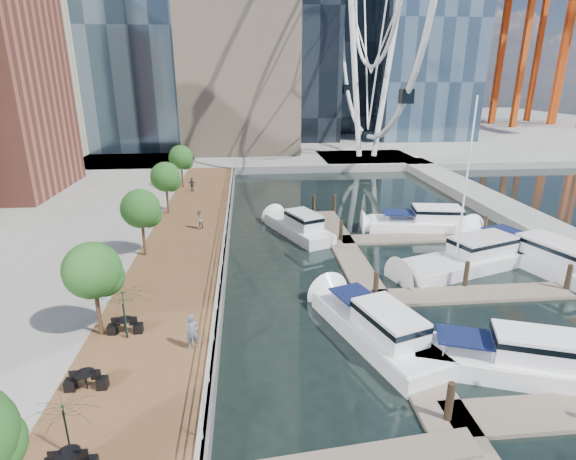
# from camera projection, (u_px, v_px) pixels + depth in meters

# --- Properties ---
(ground) EXTENTS (520.00, 520.00, 0.00)m
(ground) POSITION_uv_depth(u_px,v_px,m) (357.00, 393.00, 18.79)
(ground) COLOR black
(ground) RESTS_ON ground
(boardwalk) EXTENTS (6.00, 60.00, 1.00)m
(boardwalk) POSITION_uv_depth(u_px,v_px,m) (184.00, 255.00, 31.97)
(boardwalk) COLOR brown
(boardwalk) RESTS_ON ground
(seawall) EXTENTS (0.25, 60.00, 1.00)m
(seawall) POSITION_uv_depth(u_px,v_px,m) (226.00, 254.00, 32.23)
(seawall) COLOR #595954
(seawall) RESTS_ON ground
(land_far) EXTENTS (200.00, 114.00, 1.00)m
(land_far) POSITION_uv_depth(u_px,v_px,m) (262.00, 126.00, 114.72)
(land_far) COLOR gray
(land_far) RESTS_ON ground
(breakwater) EXTENTS (4.00, 60.00, 1.00)m
(breakwater) POSITION_uv_depth(u_px,v_px,m) (527.00, 222.00, 39.23)
(breakwater) COLOR gray
(breakwater) RESTS_ON ground
(pier) EXTENTS (14.00, 12.00, 1.00)m
(pier) POSITION_uv_depth(u_px,v_px,m) (366.00, 160.00, 68.85)
(pier) COLOR gray
(pier) RESTS_ON ground
(railing) EXTENTS (0.10, 60.00, 1.05)m
(railing) POSITION_uv_depth(u_px,v_px,m) (224.00, 240.00, 31.89)
(railing) COLOR white
(railing) RESTS_ON boardwalk
(floating_docks) EXTENTS (16.00, 34.00, 2.60)m
(floating_docks) POSITION_uv_depth(u_px,v_px,m) (443.00, 275.00, 28.73)
(floating_docks) COLOR #6D6051
(floating_docks) RESTS_ON ground
(port_cranes) EXTENTS (40.00, 52.00, 38.00)m
(port_cranes) POSITION_uv_depth(u_px,v_px,m) (542.00, 44.00, 108.38)
(port_cranes) COLOR #D84C14
(port_cranes) RESTS_ON ground
(street_trees) EXTENTS (2.60, 42.60, 4.60)m
(street_trees) POSITION_uv_depth(u_px,v_px,m) (141.00, 209.00, 29.59)
(street_trees) COLOR #3F2B1C
(street_trees) RESTS_ON ground
(cafe_tables) EXTENTS (2.50, 13.70, 0.74)m
(cafe_tables) POSITION_uv_depth(u_px,v_px,m) (79.00, 417.00, 15.55)
(cafe_tables) COLOR black
(cafe_tables) RESTS_ON ground
(yacht_foreground) EXTENTS (9.55, 5.43, 2.15)m
(yacht_foreground) POSITION_uv_depth(u_px,v_px,m) (506.00, 373.00, 20.05)
(yacht_foreground) COLOR white
(yacht_foreground) RESTS_ON ground
(pedestrian_near) EXTENTS (0.65, 0.47, 1.67)m
(pedestrian_near) POSITION_uv_depth(u_px,v_px,m) (192.00, 332.00, 19.85)
(pedestrian_near) COLOR slate
(pedestrian_near) RESTS_ON boardwalk
(pedestrian_mid) EXTENTS (0.90, 0.95, 1.55)m
(pedestrian_mid) POSITION_uv_depth(u_px,v_px,m) (199.00, 220.00, 35.67)
(pedestrian_mid) COLOR #88715E
(pedestrian_mid) RESTS_ON boardwalk
(pedestrian_far) EXTENTS (0.95, 0.64, 1.49)m
(pedestrian_far) POSITION_uv_depth(u_px,v_px,m) (192.00, 185.00, 47.38)
(pedestrian_far) COLOR #343A41
(pedestrian_far) RESTS_ON boardwalk
(moored_yachts) EXTENTS (22.35, 33.90, 11.50)m
(moored_yachts) POSITION_uv_depth(u_px,v_px,m) (463.00, 275.00, 29.93)
(moored_yachts) COLOR silver
(moored_yachts) RESTS_ON ground
(cafe_seating) EXTENTS (4.42, 14.03, 2.49)m
(cafe_seating) POSITION_uv_depth(u_px,v_px,m) (80.00, 385.00, 16.00)
(cafe_seating) COLOR #0E3518
(cafe_seating) RESTS_ON ground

